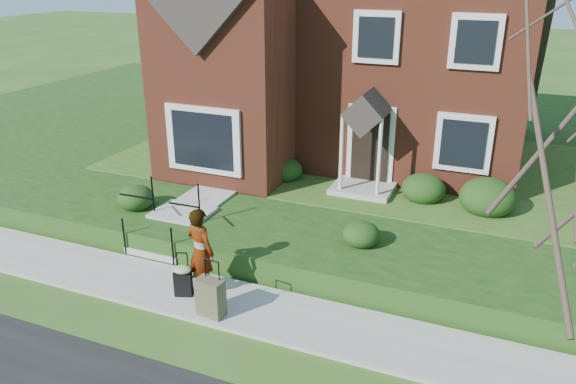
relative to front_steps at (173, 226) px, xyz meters
The scene contains 10 objects.
ground 3.14m from the front_steps, 36.42° to the right, with size 120.00×120.00×0.00m, color #2D5119.
sidewalk 3.14m from the front_steps, 36.42° to the right, with size 60.00×1.60×0.08m, color #9E9B93.
terrace 11.15m from the front_steps, 54.33° to the left, with size 44.00×20.00×0.60m, color #17390F.
walkway 3.16m from the front_steps, 90.00° to the left, with size 1.20×6.00×0.06m, color #9E9B93.
main_house 9.41m from the front_steps, 73.56° to the left, with size 10.40×10.20×9.40m.
front_steps is the anchor object (origin of this frame).
foundation_shrubs 4.33m from the front_steps, 44.90° to the left, with size 9.74×4.29×0.96m.
woman 2.56m from the front_steps, 43.07° to the right, with size 0.67×0.44×1.85m, color #999999.
suitcase_black 2.50m from the front_steps, 52.06° to the right, with size 0.47×0.43×0.94m.
suitcase_olive 3.37m from the front_steps, 44.56° to the right, with size 0.56×0.36×1.14m.
Camera 1 is at (4.74, -8.32, 6.27)m, focal length 35.00 mm.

